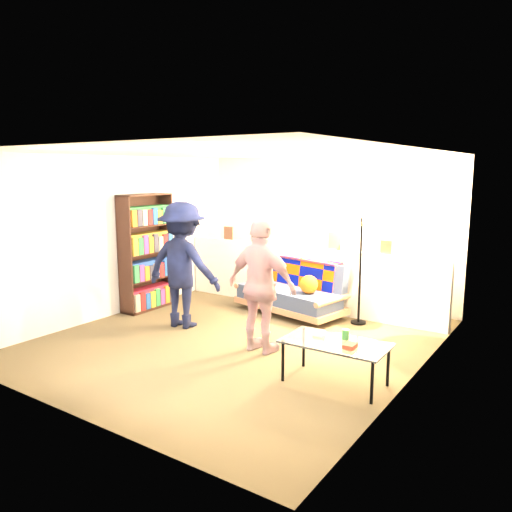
% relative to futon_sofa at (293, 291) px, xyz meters
% --- Properties ---
extents(ground, '(5.00, 5.00, 0.00)m').
position_rel_futon_sofa_xyz_m(ground, '(0.02, -1.46, -0.34)').
color(ground, brown).
rests_on(ground, ground).
extents(room_shell, '(4.60, 5.05, 2.45)m').
position_rel_futon_sofa_xyz_m(room_shell, '(0.02, -0.99, 1.33)').
color(room_shell, silver).
rests_on(room_shell, ground).
extents(half_wall_ledge, '(4.45, 0.15, 1.00)m').
position_rel_futon_sofa_xyz_m(half_wall_ledge, '(0.02, 0.34, 0.16)').
color(half_wall_ledge, silver).
rests_on(half_wall_ledge, ground).
extents(ledge_decor, '(2.97, 0.02, 0.45)m').
position_rel_futon_sofa_xyz_m(ledge_decor, '(-0.21, 0.32, 0.83)').
color(ledge_decor, brown).
rests_on(ledge_decor, half_wall_ledge).
extents(futon_sofa, '(1.84, 1.13, 0.74)m').
position_rel_futon_sofa_xyz_m(futon_sofa, '(0.00, 0.00, 0.00)').
color(futon_sofa, '#B17A56').
rests_on(futon_sofa, ground).
extents(bookshelf, '(0.30, 0.91, 1.82)m').
position_rel_futon_sofa_xyz_m(bookshelf, '(-2.06, -1.05, 0.51)').
color(bookshelf, black).
rests_on(bookshelf, ground).
extents(coffee_table, '(1.08, 0.61, 0.56)m').
position_rel_futon_sofa_xyz_m(coffee_table, '(1.65, -2.01, 0.08)').
color(coffee_table, black).
rests_on(coffee_table, ground).
extents(floor_lamp, '(0.33, 0.30, 1.60)m').
position_rel_futon_sofa_xyz_m(floor_lamp, '(1.07, 0.09, 0.79)').
color(floor_lamp, black).
rests_on(floor_lamp, ground).
extents(person_left, '(1.21, 0.79, 1.76)m').
position_rel_futon_sofa_xyz_m(person_left, '(-0.97, -1.42, 0.53)').
color(person_left, black).
rests_on(person_left, ground).
extents(person_right, '(0.99, 0.47, 1.64)m').
position_rel_futon_sofa_xyz_m(person_right, '(0.50, -1.66, 0.48)').
color(person_right, pink).
rests_on(person_right, ground).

